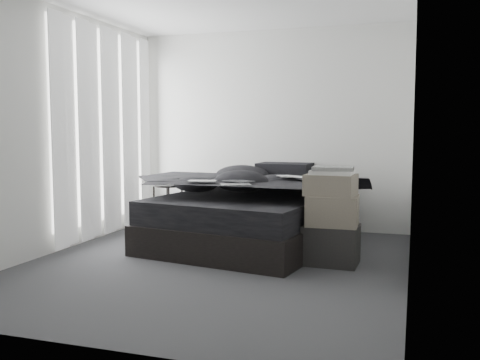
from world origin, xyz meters
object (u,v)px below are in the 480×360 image
(side_stand, at_px, (168,210))
(bed, at_px, (253,230))
(box_lower, at_px, (331,245))
(laptop, at_px, (290,170))

(side_stand, bearing_deg, bed, -12.16)
(box_lower, bearing_deg, side_stand, 157.18)
(bed, distance_m, box_lower, 1.20)
(bed, height_order, box_lower, box_lower)
(side_stand, distance_m, box_lower, 2.37)
(laptop, height_order, side_stand, laptop)
(side_stand, bearing_deg, laptop, -9.47)
(laptop, bearing_deg, box_lower, -21.72)
(side_stand, xyz_separation_m, box_lower, (2.18, -0.92, -0.11))
(laptop, distance_m, side_stand, 1.74)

